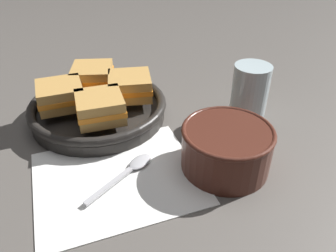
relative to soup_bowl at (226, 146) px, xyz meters
The scene contains 10 objects.
ground_plane 0.11m from the soup_bowl, 146.07° to the left, with size 4.00×4.00×0.00m, color #56514C.
napkin 0.19m from the soup_bowl, 168.53° to the left, with size 0.26×0.23×0.00m.
soup_bowl is the anchor object (origin of this frame).
spoon 0.16m from the soup_bowl, 164.18° to the left, with size 0.13×0.09×0.01m.
skillet 0.29m from the soup_bowl, 126.35° to the left, with size 0.28×0.28×0.04m.
sandwich_near_left 0.34m from the soup_bowl, 135.30° to the left, with size 0.09×0.09×0.05m.
sandwich_near_right 0.24m from the soup_bowl, 137.17° to the left, with size 0.09×0.09×0.05m.
sandwich_far_left 0.25m from the soup_bowl, 114.16° to the left, with size 0.10×0.10×0.05m.
sandwich_far_right 0.34m from the soup_bowl, 118.81° to the left, with size 0.11×0.11×0.05m.
drinking_glass 0.17m from the soup_bowl, 45.33° to the left, with size 0.07×0.07×0.12m.
Camera 1 is at (-0.16, -0.42, 0.37)m, focal length 35.00 mm.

